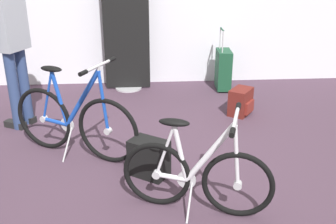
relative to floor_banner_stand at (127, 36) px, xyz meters
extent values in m
plane|color=#473342|center=(0.28, -2.40, -0.73)|extent=(6.81, 6.81, 0.00)
cylinder|color=#B7B7BC|center=(0.00, 0.00, -0.72)|extent=(0.36, 0.36, 0.02)
cube|color=black|center=(0.00, 0.00, 0.10)|extent=(0.60, 0.02, 1.62)
torus|color=black|center=(0.84, -2.89, -0.47)|extent=(0.50, 0.20, 0.52)
cylinder|color=#B7B7BC|center=(0.84, -2.89, -0.47)|extent=(0.07, 0.07, 0.06)
torus|color=black|center=(0.27, -2.70, -0.47)|extent=(0.50, 0.20, 0.52)
cylinder|color=#B7B7BC|center=(0.27, -2.70, -0.47)|extent=(0.07, 0.07, 0.06)
cylinder|color=silver|center=(0.38, -2.74, -0.48)|extent=(0.23, 0.10, 0.05)
cylinder|color=silver|center=(0.64, -2.82, -0.25)|extent=(0.35, 0.15, 0.50)
cylinder|color=silver|center=(0.44, -2.76, -0.27)|extent=(0.13, 0.07, 0.43)
cylinder|color=silver|center=(0.38, -2.74, -0.48)|extent=(0.22, 0.09, 0.04)
cylinder|color=silver|center=(0.81, -2.88, -0.24)|extent=(0.08, 0.05, 0.47)
cylinder|color=silver|center=(0.33, -2.72, -0.27)|extent=(0.15, 0.07, 0.42)
ellipsoid|color=black|center=(0.40, -2.74, -0.04)|extent=(0.24, 0.15, 0.05)
cylinder|color=#B7B7BC|center=(0.79, -2.87, 0.01)|extent=(0.03, 0.03, 0.04)
cylinder|color=#B7B7BC|center=(0.79, -2.87, 0.03)|extent=(0.16, 0.43, 0.03)
cylinder|color=black|center=(0.72, -3.08, 0.03)|extent=(0.06, 0.10, 0.04)
cylinder|color=black|center=(0.86, -2.66, 0.03)|extent=(0.06, 0.10, 0.04)
cylinder|color=#B7B7BC|center=(0.49, -2.77, -0.49)|extent=(0.14, 0.06, 0.14)
cylinder|color=#B7B7BC|center=(0.50, -2.87, -0.62)|extent=(0.07, 0.19, 0.24)
torus|color=black|center=(-0.13, -2.02, -0.43)|extent=(0.56, 0.31, 0.61)
cylinder|color=#B7B7BC|center=(-0.13, -2.02, -0.43)|extent=(0.08, 0.07, 0.06)
torus|color=black|center=(-0.75, -1.71, -0.43)|extent=(0.56, 0.31, 0.61)
cylinder|color=#B7B7BC|center=(-0.75, -1.71, -0.43)|extent=(0.08, 0.07, 0.06)
cylinder|color=#1947B2|center=(-0.63, -1.77, -0.44)|extent=(0.26, 0.15, 0.05)
cylinder|color=#1947B2|center=(-0.35, -1.91, -0.16)|extent=(0.39, 0.23, 0.59)
cylinder|color=#1947B2|center=(-0.56, -1.80, -0.19)|extent=(0.15, 0.10, 0.51)
cylinder|color=#1947B2|center=(-0.63, -1.77, -0.44)|extent=(0.25, 0.14, 0.04)
cylinder|color=#1947B2|center=(-0.15, -2.01, -0.15)|extent=(0.09, 0.06, 0.55)
cylinder|color=#1947B2|center=(-0.68, -1.74, -0.18)|extent=(0.17, 0.10, 0.49)
ellipsoid|color=black|center=(-0.61, -1.78, 0.08)|extent=(0.24, 0.18, 0.05)
cylinder|color=#B7B7BC|center=(-0.18, -2.00, 0.14)|extent=(0.03, 0.03, 0.04)
cylinder|color=#B7B7BC|center=(-0.18, -2.00, 0.16)|extent=(0.22, 0.40, 0.03)
cylinder|color=black|center=(-0.28, -2.19, 0.16)|extent=(0.07, 0.10, 0.04)
cylinder|color=black|center=(-0.08, -1.80, 0.16)|extent=(0.07, 0.10, 0.04)
cylinder|color=#B7B7BC|center=(-0.51, -1.83, -0.44)|extent=(0.13, 0.08, 0.14)
cylinder|color=#B7B7BC|center=(-0.51, -1.93, -0.60)|extent=(0.10, 0.18, 0.28)
cylinder|color=navy|center=(-1.08, -1.08, -0.31)|extent=(0.11, 0.11, 0.84)
cube|color=black|center=(-1.12, -1.06, -0.70)|extent=(0.26, 0.19, 0.07)
cylinder|color=navy|center=(-1.15, -1.23, -0.31)|extent=(0.11, 0.11, 0.84)
cube|color=black|center=(-1.19, -1.21, -0.70)|extent=(0.26, 0.19, 0.07)
cube|color=#999EA8|center=(-1.11, -1.16, 0.43)|extent=(0.32, 0.38, 0.65)
cylinder|color=#999EA8|center=(-1.03, -0.96, 0.43)|extent=(0.11, 0.13, 0.55)
cube|color=#19472D|center=(1.29, -0.11, -0.45)|extent=(0.20, 0.37, 0.52)
cylinder|color=#B7B7BC|center=(1.24, -0.22, -0.05)|extent=(0.02, 0.02, 0.28)
cylinder|color=#B7B7BC|center=(1.25, 0.01, -0.05)|extent=(0.02, 0.02, 0.28)
cylinder|color=#19472D|center=(1.24, -0.11, 0.09)|extent=(0.03, 0.23, 0.02)
cylinder|color=black|center=(1.33, -0.24, -0.71)|extent=(0.04, 0.02, 0.04)
cylinder|color=black|center=(1.35, 0.01, -0.71)|extent=(0.04, 0.02, 0.04)
cube|color=black|center=(0.23, -2.28, -0.57)|extent=(0.38, 0.35, 0.32)
cube|color=black|center=(0.29, -2.18, -0.62)|extent=(0.20, 0.15, 0.14)
cube|color=maroon|center=(1.32, -1.00, -0.58)|extent=(0.33, 0.35, 0.31)
cube|color=maroon|center=(1.41, -1.07, -0.62)|extent=(0.15, 0.18, 0.14)
camera|label=1|loc=(0.18, -5.25, 1.07)|focal=42.74mm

